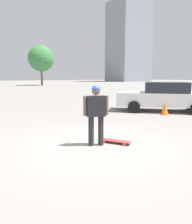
{
  "coord_description": "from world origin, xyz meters",
  "views": [
    {
      "loc": [
        4.74,
        -3.08,
        1.81
      ],
      "look_at": [
        0.0,
        0.0,
        0.9
      ],
      "focal_mm": 35.0,
      "sensor_mm": 36.0,
      "label": 1
    }
  ],
  "objects_px": {
    "skateboard": "(115,141)",
    "person": "(96,110)",
    "car_parked_near": "(164,97)",
    "traffic_cone": "(165,109)"
  },
  "relations": [
    {
      "from": "skateboard",
      "to": "car_parked_near",
      "type": "distance_m",
      "value": 6.52
    },
    {
      "from": "person",
      "to": "car_parked_near",
      "type": "relative_size",
      "value": 0.34
    },
    {
      "from": "person",
      "to": "skateboard",
      "type": "xyz_separation_m",
      "value": [
        0.15,
        0.54,
        -0.88
      ]
    },
    {
      "from": "person",
      "to": "skateboard",
      "type": "height_order",
      "value": "person"
    },
    {
      "from": "skateboard",
      "to": "car_parked_near",
      "type": "height_order",
      "value": "car_parked_near"
    },
    {
      "from": "skateboard",
      "to": "person",
      "type": "bearing_deg",
      "value": 42.01
    },
    {
      "from": "car_parked_near",
      "to": "traffic_cone",
      "type": "distance_m",
      "value": 1.22
    },
    {
      "from": "skateboard",
      "to": "traffic_cone",
      "type": "bearing_deg",
      "value": -96.49
    },
    {
      "from": "skateboard",
      "to": "traffic_cone",
      "type": "xyz_separation_m",
      "value": [
        -2.36,
        4.87,
        0.21
      ]
    },
    {
      "from": "person",
      "to": "traffic_cone",
      "type": "bearing_deg",
      "value": 44.48
    }
  ]
}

